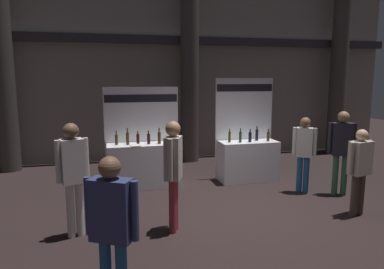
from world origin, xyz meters
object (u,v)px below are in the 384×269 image
(exhibitor_booth_0, at_px, (144,161))
(visitor_0, at_px, (112,221))
(exhibitor_booth_1, at_px, (247,156))
(visitor_1, at_px, (73,170))
(visitor_7, at_px, (304,149))
(visitor_5, at_px, (360,164))
(visitor_2, at_px, (173,167))
(visitor_4, at_px, (342,145))

(exhibitor_booth_0, height_order, visitor_0, exhibitor_booth_0)
(exhibitor_booth_1, distance_m, visitor_0, 5.52)
(exhibitor_booth_1, xyz_separation_m, visitor_1, (-3.89, -2.32, 0.48))
(exhibitor_booth_0, bearing_deg, visitor_7, -20.44)
(visitor_5, xyz_separation_m, visitor_7, (-0.29, 1.41, 0.02))
(visitor_2, xyz_separation_m, visitor_5, (3.43, -0.11, -0.14))
(exhibitor_booth_1, relative_size, visitor_2, 1.37)
(visitor_2, bearing_deg, visitor_4, 127.99)
(exhibitor_booth_0, xyz_separation_m, visitor_7, (3.37, -1.26, 0.38))
(exhibitor_booth_1, xyz_separation_m, visitor_5, (1.11, -2.60, 0.34))
(visitor_2, relative_size, visitor_5, 1.14)
(exhibitor_booth_0, height_order, visitor_7, exhibitor_booth_0)
(exhibitor_booth_0, relative_size, exhibitor_booth_1, 0.92)
(visitor_1, bearing_deg, exhibitor_booth_0, 41.49)
(visitor_1, distance_m, visitor_5, 5.01)
(visitor_2, bearing_deg, visitor_7, 136.14)
(visitor_5, height_order, visitor_7, visitor_7)
(visitor_0, distance_m, visitor_1, 2.14)
(visitor_0, bearing_deg, exhibitor_booth_0, -70.65)
(visitor_0, distance_m, visitor_4, 5.63)
(visitor_2, distance_m, visitor_4, 3.97)
(exhibitor_booth_1, height_order, visitor_4, exhibitor_booth_1)
(visitor_4, bearing_deg, visitor_0, 51.64)
(visitor_7, bearing_deg, visitor_5, -46.72)
(visitor_2, distance_m, visitor_7, 3.41)
(visitor_7, bearing_deg, visitor_2, -125.82)
(exhibitor_booth_1, bearing_deg, visitor_4, -44.86)
(visitor_4, xyz_separation_m, visitor_5, (-0.41, -1.09, -0.14))
(exhibitor_booth_0, height_order, visitor_5, exhibitor_booth_0)
(visitor_4, height_order, visitor_5, visitor_4)
(exhibitor_booth_1, distance_m, visitor_2, 3.44)
(visitor_1, bearing_deg, exhibitor_booth_1, 11.63)
(visitor_1, xyz_separation_m, visitor_4, (5.41, 0.81, 0.00))
(exhibitor_booth_1, height_order, visitor_5, exhibitor_booth_1)
(exhibitor_booth_1, relative_size, visitor_5, 1.56)
(exhibitor_booth_0, xyz_separation_m, exhibitor_booth_1, (2.55, -0.06, 0.01))
(visitor_0, distance_m, visitor_2, 2.14)
(exhibitor_booth_0, height_order, exhibitor_booth_1, exhibitor_booth_1)
(exhibitor_booth_0, bearing_deg, visitor_0, -99.93)
(exhibitor_booth_0, xyz_separation_m, visitor_4, (4.07, -1.58, 0.49))
(visitor_5, bearing_deg, visitor_1, -17.77)
(exhibitor_booth_1, xyz_separation_m, visitor_7, (0.82, -1.19, 0.37))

